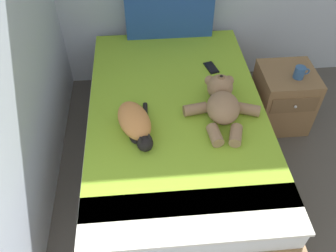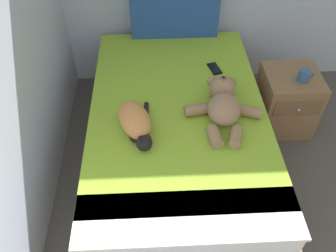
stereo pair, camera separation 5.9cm
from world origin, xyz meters
name	(u,v)px [view 1 (the left image)]	position (x,y,z in m)	size (l,w,h in m)	color
bed	(176,135)	(0.91, 2.61, 0.27)	(1.25, 2.00, 0.55)	olive
patterned_cushion	(169,9)	(0.94, 3.53, 0.79)	(0.73, 0.11, 0.48)	#264C99
cat	(135,123)	(0.63, 2.41, 0.62)	(0.29, 0.44, 0.15)	#D18447
teddy_bear	(222,102)	(1.21, 2.54, 0.63)	(0.52, 0.59, 0.19)	#937051
cell_phone	(211,68)	(1.23, 3.03, 0.56)	(0.11, 0.16, 0.01)	black
nightstand	(283,98)	(1.84, 2.96, 0.26)	(0.43, 0.46, 0.52)	olive
mug	(300,72)	(1.88, 2.90, 0.57)	(0.12, 0.08, 0.09)	#33598C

